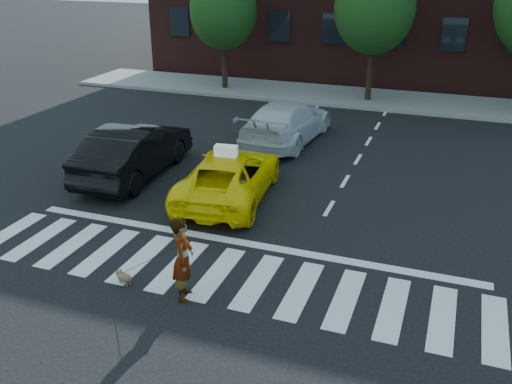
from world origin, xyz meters
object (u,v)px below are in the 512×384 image
taxi (229,176)px  black_sedan (134,150)px  tree_left (224,2)px  dog (123,277)px  woman (183,259)px  white_suv (287,122)px

taxi → black_sedan: bearing=-16.8°
tree_left → taxi: (5.57, -12.87, -3.74)m
dog → tree_left: bearing=123.9°
black_sedan → woman: woman is taller
woman → white_suv: bearing=-12.1°
tree_left → taxi: size_ratio=1.30×
woman → black_sedan: bearing=20.9°
tree_left → dog: bearing=-74.1°
woman → dog: woman is taller
taxi → woman: size_ratio=2.65×
white_suv → black_sedan: bearing=58.7°
tree_left → woman: bearing=-69.7°
white_suv → woman: woman is taller
taxi → dog: bearing=78.9°
tree_left → woman: tree_left is taller
white_suv → dog: bearing=91.9°
black_sedan → white_suv: size_ratio=0.96×
white_suv → woman: (1.13, -10.96, 0.15)m
tree_left → woman: size_ratio=3.43×
black_sedan → tree_left: bearing=-83.5°
tree_left → white_suv: bearing=-52.0°
tree_left → white_suv: tree_left is taller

